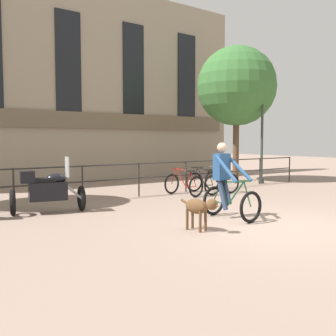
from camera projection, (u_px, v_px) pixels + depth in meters
The scene contains 11 objects.
ground_plane at pixel (273, 226), 8.04m from camera, with size 60.00×60.00×0.00m, color gray.
canal_railing at pixel (139, 174), 12.18m from camera, with size 15.05×0.05×1.05m.
building_facade at pixel (66, 81), 16.59m from camera, with size 18.00×0.72×8.53m.
cyclist_with_bike at pixel (227, 184), 8.83m from camera, with size 0.73×1.20×1.70m.
dog at pixel (200, 207), 7.56m from camera, with size 0.33×0.95×0.66m.
parked_motorcycle at pixel (47, 190), 9.41m from camera, with size 1.81×0.97×1.35m.
parked_bicycle_near_lamp at pixel (184, 184), 12.42m from camera, with size 0.82×1.20×0.86m.
parked_bicycle_mid_left at pixel (203, 183), 12.90m from camera, with size 0.78×1.18×0.86m.
parked_bicycle_mid_right at pixel (221, 181), 13.39m from camera, with size 0.79×1.18×0.86m.
street_lamp at pixel (262, 129), 15.76m from camera, with size 0.28×0.28×3.91m.
tree_canalside_right at pixel (237, 86), 16.74m from camera, with size 3.37×3.37×5.74m.
Camera 1 is at (-6.44, -5.13, 1.76)m, focal length 42.00 mm.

